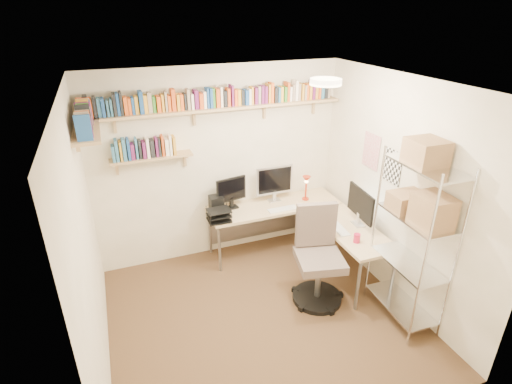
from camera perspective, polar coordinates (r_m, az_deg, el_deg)
ground at (r=4.60m, az=0.96°, el=-17.44°), size 3.20×3.20×0.00m
room_shell at (r=3.73m, az=1.19°, el=0.41°), size 3.24×3.04×2.52m
wall_shelves at (r=4.65m, az=-10.08°, el=11.20°), size 3.12×1.09×0.80m
corner_desk at (r=5.17m, az=4.09°, el=-2.95°), size 1.84×1.80×1.20m
office_chair at (r=4.63m, az=8.82°, el=-9.85°), size 0.61×0.62×1.13m
wire_rack at (r=4.14m, az=22.47°, el=-1.62°), size 0.43×0.82×2.01m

